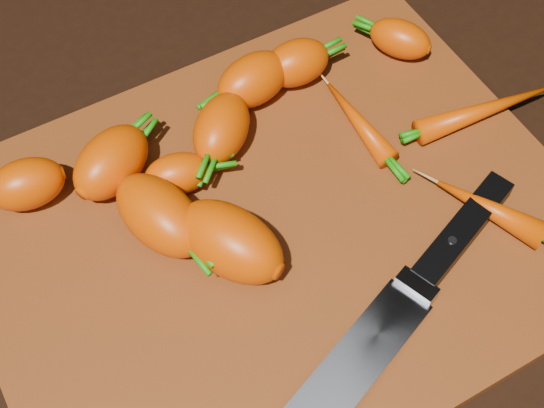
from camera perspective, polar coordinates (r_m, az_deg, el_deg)
ground at (r=0.65m, az=0.43°, el=-2.30°), size 2.00×2.00×0.01m
cutting_board at (r=0.64m, az=0.44°, el=-1.81°), size 0.50×0.40×0.01m
carrot_0 at (r=0.66m, az=-12.01°, el=3.09°), size 0.09×0.08×0.05m
carrot_1 at (r=0.67m, az=-17.99°, el=1.43°), size 0.07×0.05×0.04m
carrot_2 at (r=0.62m, az=-8.43°, el=-0.84°), size 0.08×0.10×0.05m
carrot_3 at (r=0.60m, az=-3.17°, el=-2.84°), size 0.09×0.11×0.06m
carrot_4 at (r=0.67m, az=-3.83°, el=5.71°), size 0.09×0.09×0.05m
carrot_5 at (r=0.65m, az=-7.17°, el=2.25°), size 0.06×0.05×0.04m
carrot_6 at (r=0.76m, az=9.63°, el=12.17°), size 0.06×0.07×0.04m
carrot_7 at (r=0.69m, az=6.47°, el=6.24°), size 0.02×0.10×0.02m
carrot_8 at (r=0.72m, az=15.61°, el=6.80°), size 0.14×0.04×0.02m
carrot_9 at (r=0.66m, az=16.07°, el=-0.37°), size 0.07×0.10×0.03m
carrot_10 at (r=0.72m, az=1.86°, el=10.58°), size 0.07×0.05×0.04m
carrot_11 at (r=0.71m, az=-1.43°, el=9.33°), size 0.08×0.06×0.05m
knife at (r=0.57m, az=5.57°, el=-12.71°), size 0.34×0.15×0.02m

